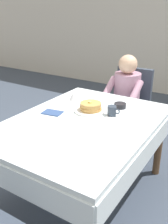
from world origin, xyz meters
The scene contains 13 objects.
ground_plane centered at (0.00, 0.00, 0.00)m, with size 14.00×14.00×0.00m, color #3D4756.
dining_table_main centered at (0.00, 0.00, 0.65)m, with size 1.12×1.52×0.74m.
chair_diner centered at (-0.07, 1.17, 0.53)m, with size 0.44×0.45×0.93m.
diner_person centered at (-0.07, 1.01, 0.67)m, with size 0.40×0.43×1.12m.
plate_breakfast centered at (-0.06, 0.20, 0.75)m, with size 0.28×0.28×0.02m, color white.
breakfast_stack centered at (-0.05, 0.21, 0.79)m, with size 0.19×0.20×0.08m.
cup_coffee centered at (0.15, 0.23, 0.78)m, with size 0.11×0.08×0.08m.
bowl_butter centered at (0.13, 0.43, 0.76)m, with size 0.11×0.11×0.04m, color black.
syrup_pitcher centered at (-0.35, 0.37, 0.78)m, with size 0.08×0.08×0.07m.
fork_left_of_plate centered at (-0.25, 0.18, 0.74)m, with size 0.18×0.01×0.01m, color silver.
knife_right_of_plate centered at (0.13, 0.18, 0.74)m, with size 0.20×0.01×0.01m, color silver.
spoon_near_edge centered at (-0.09, -0.15, 0.74)m, with size 0.15×0.01×0.01m, color silver.
napkin_folded centered at (-0.32, -0.01, 0.74)m, with size 0.17×0.12×0.01m, color #334C7F.
Camera 1 is at (1.03, -1.62, 1.61)m, focal length 41.14 mm.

